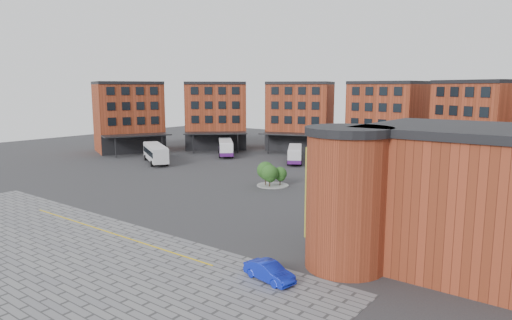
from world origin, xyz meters
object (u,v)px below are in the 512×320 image
Objects in this scene: tree_island at (270,174)px; bus_f at (432,177)px; bus_a at (156,152)px; bus_d at (353,160)px; bus_b at (226,147)px; bus_c at (295,154)px; blue_car at (269,272)px; bus_e at (428,165)px.

bus_f reaches higher than tree_island.
bus_a is 34.68m from bus_d.
bus_c is at bearing -39.14° from bus_b.
tree_island is 0.39× the size of bus_a.
tree_island is at bearing -87.99° from bus_d.
bus_c is 0.93× the size of bus_d.
bus_d reaches higher than blue_car.
bus_f reaches higher than bus_b.
bus_e reaches higher than bus_b.
bus_e is 3.06× the size of blue_car.
tree_island is at bearing -66.22° from bus_a.
bus_c is at bearing 113.54° from tree_island.
tree_island reaches higher than bus_c.
bus_e reaches higher than bus_c.
bus_c reaches higher than blue_car.
bus_c is 0.80× the size of bus_e.
bus_a is at bearing -154.05° from bus_e.
bus_b is 27.12m from bus_d.
bus_b is 0.99× the size of bus_c.
blue_car is (2.95, -44.47, -1.19)m from bus_e.
bus_f is at bearing -53.33° from bus_b.
bus_e reaches higher than tree_island.
bus_f is at bearing -17.72° from bus_d.
bus_a is 0.91× the size of bus_e.
bus_a is 1.06× the size of bus_d.
bus_b reaches higher than blue_car.
tree_island is 21.15m from bus_f.
bus_d is at bearing -171.88° from bus_e.
bus_a is 46.78m from bus_f.
bus_a is at bearing -141.72° from bus_d.
bus_e is (42.83, 16.10, -0.08)m from bus_a.
bus_d reaches higher than bus_c.
bus_b is at bearing 143.19° from tree_island.
bus_e is (23.30, 0.49, 0.30)m from bus_c.
bus_e is (15.04, 19.46, 0.08)m from tree_island.
bus_f is 35.33m from blue_car.
bus_e is 9.79m from bus_f.
tree_island is 30.83m from blue_car.
bus_f is 2.89× the size of blue_car.
blue_car is at bearing -90.92° from bus_c.
bus_c is 51.23m from blue_car.
bus_e is at bearing -38.71° from bus_a.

